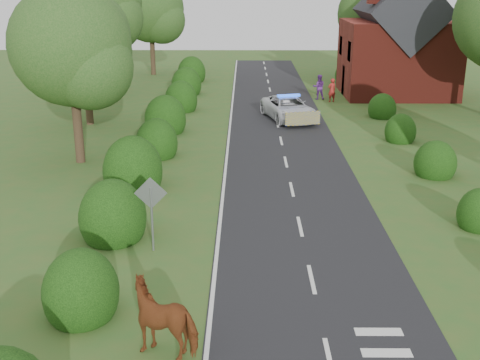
{
  "coord_description": "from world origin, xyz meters",
  "views": [
    {
      "loc": [
        -2.0,
        -15.99,
        8.51
      ],
      "look_at": [
        -2.18,
        5.42,
        1.3
      ],
      "focal_mm": 45.0,
      "sensor_mm": 36.0,
      "label": 1
    }
  ],
  "objects_px": {
    "road_sign": "(151,203)",
    "pedestrian_purple": "(319,87)",
    "cow": "(167,321)",
    "police_van": "(288,108)",
    "pedestrian_red": "(332,90)"
  },
  "relations": [
    {
      "from": "cow",
      "to": "pedestrian_purple",
      "type": "distance_m",
      "value": 32.41
    },
    {
      "from": "road_sign",
      "to": "pedestrian_purple",
      "type": "height_order",
      "value": "road_sign"
    },
    {
      "from": "road_sign",
      "to": "pedestrian_purple",
      "type": "xyz_separation_m",
      "value": [
        8.43,
        26.07,
        -0.74
      ]
    },
    {
      "from": "cow",
      "to": "police_van",
      "type": "xyz_separation_m",
      "value": [
        4.6,
        24.82,
        -0.02
      ]
    },
    {
      "from": "cow",
      "to": "road_sign",
      "type": "bearing_deg",
      "value": -152.47
    },
    {
      "from": "pedestrian_red",
      "to": "police_van",
      "type": "bearing_deg",
      "value": 34.86
    },
    {
      "from": "pedestrian_purple",
      "to": "pedestrian_red",
      "type": "bearing_deg",
      "value": 130.48
    },
    {
      "from": "road_sign",
      "to": "police_van",
      "type": "height_order",
      "value": "road_sign"
    },
    {
      "from": "police_van",
      "to": "pedestrian_red",
      "type": "relative_size",
      "value": 3.35
    },
    {
      "from": "road_sign",
      "to": "pedestrian_red",
      "type": "distance_m",
      "value": 26.76
    },
    {
      "from": "road_sign",
      "to": "police_van",
      "type": "xyz_separation_m",
      "value": [
        5.75,
        19.32,
        -0.93
      ]
    },
    {
      "from": "road_sign",
      "to": "cow",
      "type": "relative_size",
      "value": 1.2
    },
    {
      "from": "police_van",
      "to": "pedestrian_purple",
      "type": "height_order",
      "value": "pedestrian_purple"
    },
    {
      "from": "pedestrian_purple",
      "to": "cow",
      "type": "bearing_deg",
      "value": 77.24
    },
    {
      "from": "pedestrian_red",
      "to": "pedestrian_purple",
      "type": "distance_m",
      "value": 1.28
    }
  ]
}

